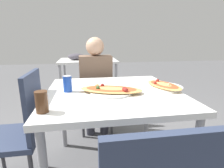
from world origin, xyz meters
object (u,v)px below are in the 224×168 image
chair_side_left (21,128)px  pizza_second (164,86)px  chair_far_seated (96,90)px  soda_can (68,84)px  dining_table (113,100)px  person_seated (96,79)px  pizza_main (111,90)px  drink_glass (42,102)px

chair_side_left → pizza_second: chair_side_left is taller
chair_far_seated → pizza_second: (0.52, -0.81, 0.25)m
chair_side_left → soda_can: bearing=-75.9°
dining_table → person_seated: bearing=97.2°
chair_far_seated → person_seated: 0.21m
person_seated → pizza_second: bearing=127.3°
chair_side_left → dining_table: bearing=-86.3°
soda_can → chair_far_seated: bearing=71.7°
soda_can → person_seated: bearing=68.7°
dining_table → chair_side_left: (-0.70, -0.05, -0.16)m
person_seated → soda_can: bearing=68.7°
dining_table → pizza_main: pizza_main is taller
chair_side_left → drink_glass: 0.48m
dining_table → drink_glass: size_ratio=8.37×
pizza_main → drink_glass: drink_glass is taller
person_seated → pizza_main: bearing=95.3°
dining_table → pizza_main: (-0.02, -0.03, 0.09)m
chair_side_left → pizza_main: (0.68, 0.01, 0.26)m
dining_table → chair_side_left: size_ratio=1.13×
chair_far_seated → chair_side_left: bearing=55.1°
chair_far_seated → chair_side_left: (-0.61, -0.88, 0.00)m
chair_side_left → soda_can: (0.35, 0.09, 0.30)m
chair_side_left → pizza_main: bearing=-89.1°
pizza_main → soda_can: soda_can is taller
dining_table → soda_can: soda_can is taller
chair_side_left → chair_far_seated: bearing=-34.9°
dining_table → person_seated: size_ratio=0.89×
chair_far_seated → drink_glass: 1.26m
chair_far_seated → drink_glass: chair_far_seated is taller
person_seated → drink_glass: (-0.37, -1.05, 0.12)m
dining_table → pizza_main: 0.10m
drink_glass → dining_table: bearing=36.7°
chair_side_left → drink_glass: chair_side_left is taller
pizza_main → pizza_second: size_ratio=1.29×
chair_far_seated → soda_can: bearing=71.7°
dining_table → chair_far_seated: size_ratio=1.13×
pizza_main → drink_glass: (-0.44, -0.31, 0.04)m
chair_far_seated → person_seated: (-0.00, -0.12, 0.18)m
drink_glass → chair_side_left: bearing=129.3°
chair_side_left → pizza_main: 0.73m
person_seated → pizza_second: 0.87m
chair_far_seated → person_seated: person_seated is taller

